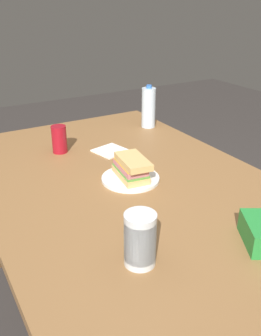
# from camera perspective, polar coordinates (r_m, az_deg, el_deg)

# --- Properties ---
(ground_plane) EXTENTS (8.00, 8.00, 0.00)m
(ground_plane) POSITION_cam_1_polar(r_m,az_deg,el_deg) (1.83, 0.36, -23.51)
(ground_plane) COLOR #383330
(dining_table) EXTENTS (1.67, 1.03, 0.73)m
(dining_table) POSITION_cam_1_polar(r_m,az_deg,el_deg) (1.41, 0.43, -5.72)
(dining_table) COLOR olive
(dining_table) RESTS_ON ground_plane
(paper_plate) EXTENTS (0.22, 0.22, 0.01)m
(paper_plate) POSITION_cam_1_polar(r_m,az_deg,el_deg) (1.41, -0.00, -1.62)
(paper_plate) COLOR white
(paper_plate) RESTS_ON dining_table
(sandwich) EXTENTS (0.19, 0.12, 0.08)m
(sandwich) POSITION_cam_1_polar(r_m,az_deg,el_deg) (1.39, 0.13, 0.06)
(sandwich) COLOR #DBB26B
(sandwich) RESTS_ON paper_plate
(soda_can_red) EXTENTS (0.07, 0.07, 0.12)m
(soda_can_red) POSITION_cam_1_polar(r_m,az_deg,el_deg) (1.67, -10.88, 4.36)
(soda_can_red) COLOR maroon
(soda_can_red) RESTS_ON dining_table
(water_bottle_tall) EXTENTS (0.07, 0.07, 0.22)m
(water_bottle_tall) POSITION_cam_1_polar(r_m,az_deg,el_deg) (1.96, 2.79, 9.27)
(water_bottle_tall) COLOR silver
(water_bottle_tall) RESTS_ON dining_table
(plastic_cup_stack) EXTENTS (0.08, 0.08, 0.15)m
(plastic_cup_stack) POSITION_cam_1_polar(r_m,az_deg,el_deg) (0.96, 1.48, -10.91)
(plastic_cup_stack) COLOR silver
(plastic_cup_stack) RESTS_ON dining_table
(paper_napkin) EXTENTS (0.16, 0.16, 0.01)m
(paper_napkin) POSITION_cam_1_polar(r_m,az_deg,el_deg) (1.67, -3.08, 2.66)
(paper_napkin) COLOR white
(paper_napkin) RESTS_ON dining_table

